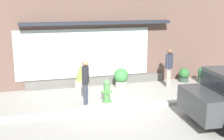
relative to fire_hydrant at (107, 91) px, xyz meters
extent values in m
plane|color=#9E9B93|center=(0.18, -0.71, -0.42)|extent=(60.00, 60.00, 0.00)
cube|color=#B2B2AD|center=(0.18, -0.91, -0.36)|extent=(14.00, 0.24, 0.12)
cube|color=brown|center=(0.18, 2.49, 1.84)|extent=(14.00, 0.36, 4.51)
cube|color=#ADBCB7|center=(-0.39, 2.29, 1.02)|extent=(5.76, 0.03, 2.09)
cube|color=#232833|center=(0.18, 2.14, 2.31)|extent=(6.36, 0.56, 0.12)
cube|color=#605E59|center=(0.18, 2.27, -0.24)|extent=(6.16, 0.20, 0.36)
cylinder|color=#4C8C47|center=(0.00, 0.00, -0.39)|extent=(0.34, 0.34, 0.06)
cylinder|color=#4C8C47|center=(0.00, 0.00, -0.06)|extent=(0.23, 0.23, 0.60)
sphere|color=#4C8C47|center=(0.00, 0.00, 0.31)|extent=(0.25, 0.25, 0.25)
cylinder|color=#4C8C47|center=(-0.15, 0.00, -0.03)|extent=(0.10, 0.09, 0.09)
cylinder|color=#4C8C47|center=(0.15, 0.00, -0.03)|extent=(0.10, 0.09, 0.09)
cylinder|color=#4C8C47|center=(0.00, -0.15, -0.03)|extent=(0.09, 0.10, 0.09)
cylinder|color=#333847|center=(-0.76, 0.04, -0.02)|extent=(0.12, 0.12, 0.80)
cylinder|color=#333847|center=(-0.81, -0.10, -0.02)|extent=(0.12, 0.12, 0.80)
cube|color=#232328|center=(-0.79, -0.03, 0.68)|extent=(0.29, 0.33, 0.60)
sphere|color=#A37556|center=(-0.79, -0.03, 1.09)|extent=(0.22, 0.22, 0.22)
cylinder|color=#232328|center=(-0.72, 0.14, 0.70)|extent=(0.08, 0.08, 0.57)
cylinder|color=#232328|center=(-0.86, -0.20, 0.70)|extent=(0.08, 0.08, 0.57)
cube|color=#846647|center=(-0.67, 0.22, 0.43)|extent=(0.18, 0.26, 0.28)
cylinder|color=#9E9384|center=(3.11, 1.21, -0.01)|extent=(0.12, 0.12, 0.82)
cylinder|color=#9E9384|center=(2.98, 1.11, -0.01)|extent=(0.12, 0.12, 0.82)
cube|color=#333847|center=(3.04, 1.16, 0.72)|extent=(0.38, 0.36, 0.62)
sphere|color=brown|center=(3.04, 1.16, 1.14)|extent=(0.22, 0.22, 0.22)
cylinder|color=#333847|center=(3.21, 1.29, 0.73)|extent=(0.08, 0.08, 0.59)
cylinder|color=#333847|center=(2.88, 1.03, 0.73)|extent=(0.08, 0.08, 0.59)
cylinder|color=black|center=(2.68, -1.88, -0.12)|extent=(0.61, 0.22, 0.60)
cylinder|color=#B7B2A3|center=(1.04, 1.57, -0.28)|extent=(0.48, 0.48, 0.28)
sphere|color=#3D8442|center=(1.04, 1.57, 0.12)|extent=(0.61, 0.61, 0.61)
cylinder|color=#33473D|center=(4.87, 1.42, -0.26)|extent=(0.42, 0.42, 0.32)
sphere|color=#2D6B33|center=(4.87, 1.42, 0.06)|extent=(0.46, 0.46, 0.46)
sphere|color=#B266B7|center=(4.76, 1.33, 0.16)|extent=(0.09, 0.09, 0.09)
cylinder|color=#B7B2A3|center=(-0.65, 1.80, -0.22)|extent=(0.52, 0.52, 0.39)
cone|color=olive|center=(-0.65, 1.80, 0.32)|extent=(0.47, 0.47, 0.68)
cylinder|color=#33473D|center=(4.11, 1.75, -0.32)|extent=(0.42, 0.42, 0.19)
sphere|color=#2D6B33|center=(4.11, 1.75, -0.02)|extent=(0.47, 0.47, 0.47)
camera|label=1|loc=(-2.64, -10.13, 3.27)|focal=48.02mm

